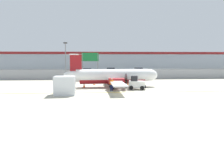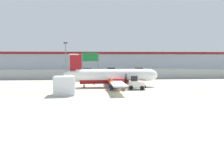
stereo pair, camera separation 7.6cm
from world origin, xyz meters
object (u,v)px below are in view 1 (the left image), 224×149
Objects in this scene: baggage_tug at (137,83)px; highway_sign at (90,59)px; ground_crew_worker at (112,84)px; parked_car_2 at (110,71)px; commuter_airplane at (114,76)px; parked_car_0 at (53,73)px; apron_light_pole at (66,58)px; parked_car_4 at (165,73)px; parked_car_3 at (138,70)px; traffic_cone_far_left at (135,83)px; traffic_cone_far_right at (94,83)px; cargo_container at (65,86)px; parked_car_1 at (87,71)px; traffic_cone_near_right at (128,83)px; traffic_cone_near_left at (84,85)px.

highway_sign is at bearing 128.28° from baggage_tug.
ground_crew_worker is 29.64m from parked_car_2.
parked_car_0 is (-12.76, 16.38, -0.71)m from commuter_airplane.
parked_car_2 is 0.58× the size of apron_light_pole.
commuter_airplane is at bearing -16.25° from ground_crew_worker.
parked_car_3 is at bearing 114.60° from parked_car_4.
ground_crew_worker and parked_car_0 have the same top height.
traffic_cone_far_left is 0.12× the size of highway_sign.
highway_sign is at bearing 125.55° from traffic_cone_far_left.
traffic_cone_far_right is 0.15× the size of parked_car_2.
apron_light_pole is (4.32, -8.56, 3.41)m from parked_car_0.
parked_car_3 is at bearing 46.90° from apron_light_pole.
cargo_container is (-9.24, -3.57, 0.24)m from baggage_tug.
traffic_cone_far_left is 0.15× the size of parked_car_1.
parked_car_0 and parked_car_4 have the same top height.
parked_car_2 is (1.51, 29.60, -0.06)m from ground_crew_worker.
commuter_airplane reaches higher than parked_car_4.
traffic_cone_far_right is at bearing -48.38° from parked_car_0.
parked_car_3 reaches higher than traffic_cone_far_right.
baggage_tug is 0.59× the size of parked_car_2.
baggage_tug is 24.60m from parked_car_0.
parked_car_1 is at bearing 78.68° from apron_light_pole.
cargo_container reaches higher than traffic_cone_near_right.
parked_car_3 is at bearing 45.72° from highway_sign.
parked_car_1 is (-4.73, 27.09, -0.06)m from ground_crew_worker.
parked_car_4 reaches higher than traffic_cone_far_left.
commuter_airplane is 2.21× the size of apron_light_pole.
traffic_cone_near_right and traffic_cone_far_right have the same top height.
highway_sign reaches higher than traffic_cone_far_left.
baggage_tug is at bearing -41.24° from traffic_cone_far_right.
commuter_airplane is 23.95m from parked_car_1.
apron_light_pole is (-7.84, 11.57, 3.35)m from ground_crew_worker.
apron_light_pole reaches higher than parked_car_1.
ground_crew_worker is 5.43m from traffic_cone_near_left.
parked_car_2 is 0.77× the size of highway_sign.
traffic_cone_far_right is (-5.47, 0.55, 0.00)m from traffic_cone_near_right.
apron_light_pole is at bearing 95.71° from cargo_container.
parked_car_0 is (-8.25, 16.41, 0.58)m from traffic_cone_near_left.
traffic_cone_far_right is 0.15× the size of parked_car_3.
parked_car_2 is at bearing 107.93° from baggage_tug.
parked_car_3 is (7.90, 0.40, 0.00)m from parked_car_2.
parked_car_1 is 14.44m from parked_car_3.
parked_car_1 is at bearing 17.24° from parked_car_3.
ground_crew_worker is at bearing -55.87° from apron_light_pole.
cargo_container is 30.40m from parked_car_4.
apron_light_pole is at bearing -159.92° from parked_car_4.
parked_car_1 is 1.00× the size of parked_car_4.
commuter_airplane is 2.92× the size of highway_sign.
ground_crew_worker is at bearing -77.65° from parked_car_1.
baggage_tug reaches higher than traffic_cone_far_left.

